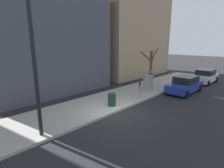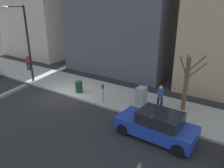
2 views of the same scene
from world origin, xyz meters
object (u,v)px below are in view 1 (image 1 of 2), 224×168
object	(u,v)px
parked_car_blue	(185,85)
pedestrian_near_meter	(151,78)
trash_bin	(112,99)
office_tower_left	(116,12)
parking_meter	(140,88)
office_block_center	(32,10)
parked_car_white	(205,76)
utility_box	(148,83)
streetlamp	(36,54)
bare_tree	(151,66)

from	to	relation	value
parked_car_blue	pedestrian_near_meter	size ratio (longest dim) A/B	2.56
parked_car_blue	trash_bin	xyz separation A→B (m)	(2.12, 7.48, -0.14)
office_tower_left	parking_meter	bearing A→B (deg)	140.43
office_block_center	parking_meter	bearing A→B (deg)	-161.36
parked_car_white	office_block_center	bearing A→B (deg)	50.29
parked_car_white	utility_box	bearing A→B (deg)	73.41
parked_car_white	office_tower_left	world-z (taller)	office_tower_left
parked_car_white	parked_car_blue	world-z (taller)	same
parking_meter	office_block_center	bearing A→B (deg)	18.64
utility_box	office_block_center	xyz separation A→B (m)	(9.53, 6.06, 6.68)
trash_bin	pedestrian_near_meter	size ratio (longest dim) A/B	0.54
parking_meter	parked_car_white	bearing A→B (deg)	-99.01
streetlamp	trash_bin	xyz separation A→B (m)	(0.62, -5.26, -3.42)
parked_car_blue	streetlamp	bearing A→B (deg)	84.65
pedestrian_near_meter	streetlamp	bearing A→B (deg)	4.59
parking_meter	utility_box	bearing A→B (deg)	-71.60
pedestrian_near_meter	trash_bin	bearing A→B (deg)	4.92
streetlamp	office_tower_left	size ratio (longest dim) A/B	0.36
streetlamp	pedestrian_near_meter	distance (m)	12.13
parked_car_white	parked_car_blue	xyz separation A→B (m)	(0.00, 5.74, 0.00)
parked_car_white	parked_car_blue	distance (m)	5.74
parking_meter	bare_tree	distance (m)	5.61
parked_car_blue	parking_meter	bearing A→B (deg)	72.15
utility_box	parking_meter	bearing A→B (deg)	108.40
trash_bin	parked_car_blue	bearing A→B (deg)	-105.81
parked_car_blue	office_tower_left	distance (m)	15.51
parked_car_blue	office_tower_left	world-z (taller)	office_tower_left
parking_meter	trash_bin	distance (m)	2.76
parked_car_white	office_tower_left	bearing A→B (deg)	8.17
parked_car_white	parking_meter	world-z (taller)	parked_car_white
parked_car_white	office_block_center	xyz separation A→B (m)	(12.05, 14.03, 6.80)
office_block_center	trash_bin	bearing A→B (deg)	-175.35
parked_car_blue	pedestrian_near_meter	bearing A→B (deg)	21.05
parked_car_white	streetlamp	distance (m)	18.83
utility_box	streetlamp	distance (m)	11.03
pedestrian_near_meter	office_block_center	size ratio (longest dim) A/B	0.11
trash_bin	utility_box	bearing A→B (deg)	-85.64
parked_car_blue	utility_box	xyz separation A→B (m)	(2.52, 2.23, 0.11)
parked_car_white	bare_tree	size ratio (longest dim) A/B	1.10
parked_car_white	office_tower_left	xyz separation A→B (m)	(12.49, 1.58, 8.20)
office_block_center	office_tower_left	bearing A→B (deg)	-87.97
parked_car_white	office_block_center	world-z (taller)	office_block_center
streetlamp	parking_meter	bearing A→B (deg)	-88.80
parked_car_white	office_tower_left	size ratio (longest dim) A/B	0.24
parked_car_white	pedestrian_near_meter	distance (m)	7.42
office_tower_left	bare_tree	bearing A→B (deg)	155.76
bare_tree	office_block_center	bearing A→B (deg)	46.19
office_block_center	parked_car_blue	bearing A→B (deg)	-145.48
streetlamp	pedestrian_near_meter	size ratio (longest dim) A/B	3.92
office_tower_left	trash_bin	bearing A→B (deg)	131.71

